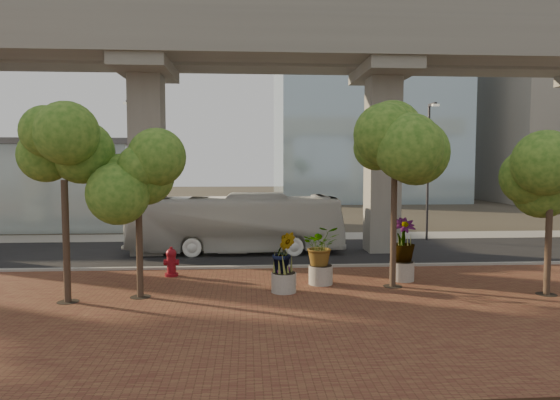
{
  "coord_description": "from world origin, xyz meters",
  "views": [
    {
      "loc": [
        -1.0,
        -23.51,
        4.57
      ],
      "look_at": [
        0.57,
        0.5,
        2.85
      ],
      "focal_mm": 32.0,
      "sensor_mm": 36.0,
      "label": 1
    }
  ],
  "objects": [
    {
      "name": "street_tree_far_west",
      "position": [
        -6.9,
        -7.0,
        5.05
      ],
      "size": [
        3.42,
        3.42,
        6.58
      ],
      "color": "#4C382B",
      "rests_on": "ground"
    },
    {
      "name": "brick_plaza",
      "position": [
        0.0,
        -8.0,
        0.03
      ],
      "size": [
        70.0,
        13.0,
        0.06
      ],
      "primitive_type": "cube",
      "color": "brown",
      "rests_on": "ground"
    },
    {
      "name": "planter_right",
      "position": [
        5.0,
        -4.69,
        1.54
      ],
      "size": [
        2.28,
        2.28,
        2.44
      ],
      "color": "gray",
      "rests_on": "ground"
    },
    {
      "name": "fire_hydrant",
      "position": [
        -4.08,
        -3.37,
        0.63
      ],
      "size": [
        0.59,
        0.53,
        1.19
      ],
      "color": "maroon",
      "rests_on": "ground"
    },
    {
      "name": "transit_viaduct",
      "position": [
        0.0,
        2.0,
        7.29
      ],
      "size": [
        72.0,
        5.6,
        12.4
      ],
      "color": "gray",
      "rests_on": "ground"
    },
    {
      "name": "planter_left",
      "position": [
        0.27,
        -6.18,
        1.37
      ],
      "size": [
        1.96,
        1.96,
        2.16
      ],
      "color": "gray",
      "rests_on": "ground"
    },
    {
      "name": "streetlamp_west",
      "position": [
        -7.69,
        6.07,
        4.74
      ],
      "size": [
        0.4,
        1.18,
        8.12
      ],
      "color": "#2C2C31",
      "rests_on": "ground"
    },
    {
      "name": "street_tree_far_east",
      "position": [
        9.35,
        -7.12,
        4.12
      ],
      "size": [
        3.4,
        3.4,
        5.63
      ],
      "color": "#4C382B",
      "rests_on": "ground"
    },
    {
      "name": "transit_bus",
      "position": [
        -1.59,
        1.96,
        1.52
      ],
      "size": [
        10.95,
        2.6,
        3.05
      ],
      "primitive_type": "imported",
      "rotation": [
        0.0,
        0.0,
        1.57
      ],
      "color": "silver",
      "rests_on": "ground"
    },
    {
      "name": "ground",
      "position": [
        0.0,
        0.0,
        0.0
      ],
      "size": [
        160.0,
        160.0,
        0.0
      ],
      "primitive_type": "plane",
      "color": "#393329",
      "rests_on": "ground"
    },
    {
      "name": "streetlamp_east",
      "position": [
        9.72,
        5.39,
        4.71
      ],
      "size": [
        0.4,
        1.17,
        8.07
      ],
      "color": "#2B2A2F",
      "rests_on": "ground"
    },
    {
      "name": "street_tree_near_west",
      "position": [
        -4.66,
        -6.53,
        4.1
      ],
      "size": [
        3.11,
        3.11,
        5.48
      ],
      "color": "#4C382B",
      "rests_on": "ground"
    },
    {
      "name": "planter_front",
      "position": [
        1.75,
        -5.09,
        1.41
      ],
      "size": [
        2.02,
        2.02,
        2.22
      ],
      "color": "#A5A295",
      "rests_on": "ground"
    },
    {
      "name": "curb_strip",
      "position": [
        0.0,
        -2.0,
        0.08
      ],
      "size": [
        70.0,
        0.25,
        0.16
      ],
      "primitive_type": "cube",
      "color": "#99968F",
      "rests_on": "ground"
    },
    {
      "name": "far_sidewalk",
      "position": [
        0.0,
        7.5,
        0.03
      ],
      "size": [
        90.0,
        3.0,
        0.06
      ],
      "primitive_type": "cube",
      "color": "#99968F",
      "rests_on": "ground"
    },
    {
      "name": "street_tree_near_east",
      "position": [
        4.35,
        -5.64,
        5.31
      ],
      "size": [
        3.93,
        3.93,
        7.06
      ],
      "color": "#4C382B",
      "rests_on": "ground"
    },
    {
      "name": "asphalt_road",
      "position": [
        0.0,
        2.0,
        0.02
      ],
      "size": [
        90.0,
        8.0,
        0.04
      ],
      "primitive_type": "cube",
      "color": "black",
      "rests_on": "ground"
    }
  ]
}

